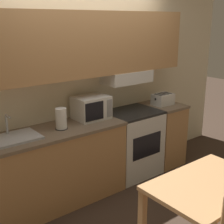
% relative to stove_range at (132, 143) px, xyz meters
% --- Properties ---
extents(ground_plane, '(16.00, 16.00, 0.00)m').
position_rel_stove_range_xyz_m(ground_plane, '(-0.60, 0.29, -0.45)').
color(ground_plane, '#3D2D23').
extents(wall_back, '(5.24, 0.38, 2.55)m').
position_rel_stove_range_xyz_m(wall_back, '(-0.59, 0.22, 1.09)').
color(wall_back, beige).
rests_on(wall_back, ground_plane).
extents(lower_counter_main, '(1.68, 0.61, 0.90)m').
position_rel_stove_range_xyz_m(lower_counter_main, '(-1.19, -0.00, 0.00)').
color(lower_counter_main, tan).
rests_on(lower_counter_main, ground_plane).
extents(lower_counter_right_stub, '(0.47, 0.61, 0.90)m').
position_rel_stove_range_xyz_m(lower_counter_right_stub, '(0.59, -0.00, 0.00)').
color(lower_counter_right_stub, tan).
rests_on(lower_counter_right_stub, ground_plane).
extents(stove_range, '(0.70, 0.59, 0.90)m').
position_rel_stove_range_xyz_m(stove_range, '(0.00, 0.00, 0.00)').
color(stove_range, silver).
rests_on(stove_range, ground_plane).
extents(microwave, '(0.41, 0.34, 0.28)m').
position_rel_stove_range_xyz_m(microwave, '(-0.61, 0.09, 0.59)').
color(microwave, silver).
rests_on(microwave, lower_counter_main).
extents(toaster, '(0.30, 0.21, 0.16)m').
position_rel_stove_range_xyz_m(toaster, '(0.56, -0.01, 0.53)').
color(toaster, silver).
rests_on(toaster, lower_counter_right_stub).
extents(sink_basin, '(0.53, 0.37, 0.24)m').
position_rel_stove_range_xyz_m(sink_basin, '(-1.65, -0.00, 0.47)').
color(sink_basin, '#B7BABF').
rests_on(sink_basin, lower_counter_main).
extents(paper_towel_roll, '(0.14, 0.14, 0.24)m').
position_rel_stove_range_xyz_m(paper_towel_roll, '(-1.09, -0.02, 0.57)').
color(paper_towel_roll, black).
rests_on(paper_towel_roll, lower_counter_main).
extents(dining_table, '(1.02, 0.67, 0.78)m').
position_rel_stove_range_xyz_m(dining_table, '(-0.62, -1.64, 0.20)').
color(dining_table, tan).
rests_on(dining_table, ground_plane).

